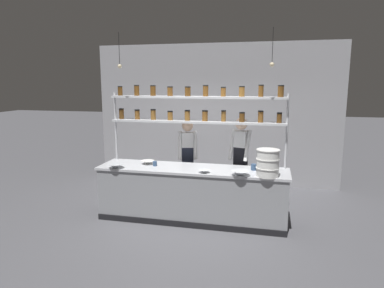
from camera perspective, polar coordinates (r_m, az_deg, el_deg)
ground_plane at (r=6.10m, az=0.01°, el=-12.41°), size 40.00×40.00×0.00m
back_wall at (r=7.97m, az=3.83°, el=4.88°), size 5.63×0.12×3.22m
prep_counter at (r=5.93m, az=0.01°, el=-8.32°), size 3.23×0.76×0.92m
spice_shelf_unit at (r=5.97m, az=0.73°, el=5.45°), size 3.11×0.28×2.31m
chef_left at (r=6.52m, az=-0.73°, el=-2.16°), size 0.41×0.34×1.65m
chef_center at (r=6.27m, az=8.08°, el=-2.21°), size 0.41×0.34×1.73m
container_stack at (r=5.36m, az=12.50°, el=-3.11°), size 0.35×0.35×0.42m
prep_bowl_near_left at (r=6.11m, az=-7.39°, el=-3.05°), size 0.24×0.24×0.07m
prep_bowl_center_front at (r=5.37m, az=8.08°, el=-4.85°), size 0.29×0.29×0.08m
prep_bowl_center_back at (r=5.50m, az=2.04°, el=-4.57°), size 0.18×0.18×0.05m
prep_bowl_near_right at (r=5.92m, az=-12.59°, el=-3.61°), size 0.27×0.27×0.07m
serving_cup_front at (r=5.74m, az=10.21°, el=-3.80°), size 0.09×0.09×0.10m
serving_cup_by_board at (r=5.97m, az=-6.20°, el=-3.27°), size 0.07×0.07×0.08m
pendant_light_row at (r=5.64m, az=-0.01°, el=13.22°), size 2.58×0.07×0.59m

